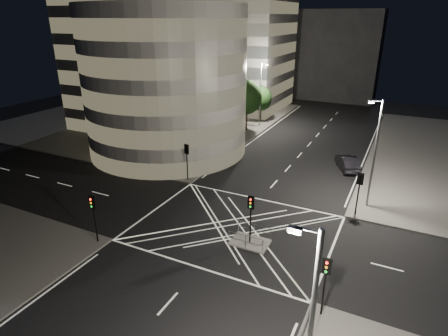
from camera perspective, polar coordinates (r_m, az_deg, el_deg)
The scene contains 23 objects.
ground at distance 32.09m, azimuth 1.66°, elevation -9.15°, with size 120.00×120.00×0.00m, color black.
sidewalk_far_left at distance 67.84m, azimuth -11.27°, elevation 7.56°, with size 42.00×42.00×0.15m, color #504D4B.
central_island at distance 30.22m, azimuth 3.96°, elevation -11.21°, with size 3.00×2.00×0.15m, color slate.
office_tower_curved at distance 54.35m, azimuth -10.43°, elevation 17.57°, with size 30.00×29.00×27.20m.
office_block_rear at distance 75.01m, azimuth -0.18°, elevation 17.92°, with size 24.00×16.00×22.00m, color gray.
building_far_end at distance 84.73m, azimuth 16.41°, elevation 16.10°, with size 18.00×8.00×18.00m, color black.
tree_a at distance 42.10m, azimuth -6.19°, elevation 5.55°, with size 4.79×4.79×7.35m.
tree_b at distance 47.13m, azimuth -2.28°, elevation 7.19°, with size 3.95×3.95×6.65m.
tree_c at distance 52.20m, azimuth 0.89°, elevation 9.30°, with size 3.95×3.95×7.20m.
tree_d at distance 57.50m, azimuth 3.50°, elevation 10.73°, with size 4.56×4.56×7.82m.
tree_e at distance 63.22m, azimuth 5.64°, elevation 10.50°, with size 3.60×3.60×5.95m.
traffic_signal_fl at distance 40.04m, azimuth -5.69°, elevation 1.95°, with size 0.55×0.22×4.00m.
traffic_signal_nl at distance 30.40m, azimuth -19.29°, elevation -6.11°, with size 0.55×0.22×4.00m.
traffic_signal_fr at distance 34.72m, azimuth 19.92°, elevation -2.60°, with size 0.55×0.22×4.00m.
traffic_signal_nr at distance 22.93m, azimuth 15.22°, elevation -15.61°, with size 0.55×0.22×4.00m.
traffic_signal_island at distance 28.76m, azimuth 4.11°, elevation -6.48°, with size 0.55×0.22×4.00m.
street_lamp_left_near at distance 43.84m, azimuth -2.94°, elevation 7.41°, with size 1.25×0.25×10.00m.
street_lamp_left_far at distance 59.81m, azimuth 5.61°, elevation 11.32°, with size 1.25×0.25×10.00m.
street_lamp_right_far at distance 35.80m, azimuth 21.93°, elevation 2.39°, with size 1.25×0.25×10.00m.
street_lamp_right_near at distance 15.74m, azimuth 12.73°, elevation -23.50°, with size 1.25×0.25×10.00m.
railing_island_south at distance 29.18m, azimuth 3.30°, elevation -11.07°, with size 2.80×0.06×1.10m, color slate.
railing_island_north at distance 30.59m, azimuth 4.65°, elevation -9.39°, with size 2.80×0.06×1.10m, color slate.
sedan at distance 45.89m, azimuth 18.31°, elevation 0.78°, with size 1.75×5.02×1.66m, color black.
Camera 1 is at (11.31, -24.98, 16.66)m, focal length 30.00 mm.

